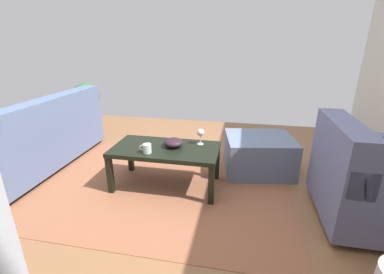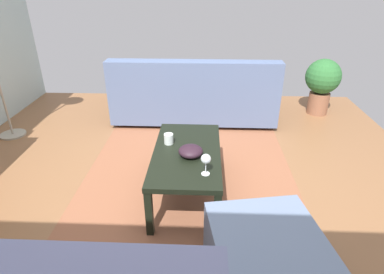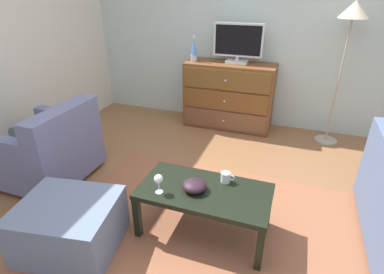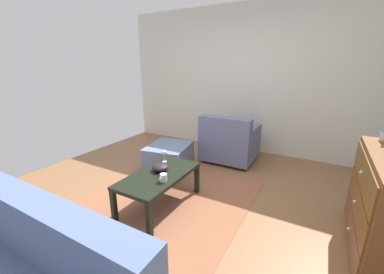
% 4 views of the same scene
% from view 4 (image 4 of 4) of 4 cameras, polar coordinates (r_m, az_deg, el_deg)
% --- Properties ---
extents(ground_plane, '(5.21, 4.96, 0.05)m').
position_cam_4_polar(ground_plane, '(2.93, -3.09, -16.54)').
color(ground_plane, brown).
extents(wall_plain_left, '(0.12, 4.96, 2.65)m').
position_cam_4_polar(wall_plain_left, '(4.62, 12.91, 13.19)').
color(wall_plain_left, silver).
rests_on(wall_plain_left, ground_plane).
extents(area_rug, '(2.60, 1.90, 0.01)m').
position_cam_4_polar(area_rug, '(2.88, -8.85, -16.73)').
color(area_rug, '#91573B').
rests_on(area_rug, ground_plane).
extents(coffee_table, '(1.02, 0.53, 0.41)m').
position_cam_4_polar(coffee_table, '(2.76, -7.94, -9.71)').
color(coffee_table, black).
rests_on(coffee_table, ground_plane).
extents(wine_glass, '(0.07, 0.07, 0.16)m').
position_cam_4_polar(wine_glass, '(3.00, -6.72, -3.91)').
color(wine_glass, silver).
rests_on(wine_glass, coffee_table).
extents(mug, '(0.11, 0.08, 0.08)m').
position_cam_4_polar(mug, '(2.54, -6.91, -9.74)').
color(mug, silver).
rests_on(mug, coffee_table).
extents(bowl_decorative, '(0.19, 0.19, 0.08)m').
position_cam_4_polar(bowl_decorative, '(2.79, -7.67, -7.29)').
color(bowl_decorative, '#2B1824').
rests_on(bowl_decorative, coffee_table).
extents(armchair, '(0.80, 0.85, 0.81)m').
position_cam_4_polar(armchair, '(4.08, 9.08, -1.16)').
color(armchair, '#332319').
rests_on(armchair, ground_plane).
extents(ottoman, '(0.79, 0.71, 0.40)m').
position_cam_4_polar(ottoman, '(3.76, -5.61, -4.89)').
color(ottoman, slate).
rests_on(ottoman, ground_plane).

